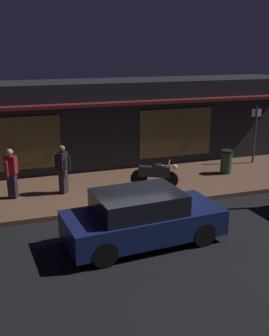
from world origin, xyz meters
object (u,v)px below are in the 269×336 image
object	(u,v)px
person_photographer	(11,172)
parked_car_near	(142,218)
motorcycle	(155,174)
person_bystander	(63,168)
sign_post	(255,132)
trash_bin	(226,162)

from	to	relation	value
person_photographer	parked_car_near	size ratio (longest dim) A/B	0.40
motorcycle	person_bystander	bearing A→B (deg)	172.22
person_photographer	person_bystander	bearing A→B (deg)	-1.79
sign_post	motorcycle	bearing A→B (deg)	-162.47
person_bystander	trash_bin	distance (m)	6.45
motorcycle	sign_post	size ratio (longest dim) A/B	0.65
motorcycle	sign_post	world-z (taller)	sign_post
trash_bin	parked_car_near	world-z (taller)	parked_car_near
person_bystander	parked_car_near	size ratio (longest dim) A/B	0.40
motorcycle	person_photographer	xyz separation A→B (m)	(-4.84, 0.49, 0.38)
parked_car_near	person_photographer	bearing A→B (deg)	126.94
person_photographer	parked_car_near	xyz separation A→B (m)	(3.06, -4.07, -0.32)
person_bystander	person_photographer	bearing A→B (deg)	178.21
person_bystander	sign_post	world-z (taller)	sign_post
trash_bin	parked_car_near	xyz separation A→B (m)	(-5.03, -4.25, 0.08)
motorcycle	trash_bin	world-z (taller)	motorcycle
person_bystander	sign_post	size ratio (longest dim) A/B	0.70
motorcycle	person_photographer	distance (m)	4.88
person_photographer	sign_post	world-z (taller)	sign_post
person_photographer	person_bystander	size ratio (longest dim) A/B	1.00
person_bystander	trash_bin	size ratio (longest dim) A/B	1.80
person_photographer	sign_post	xyz separation A→B (m)	(9.98, 1.14, 0.48)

